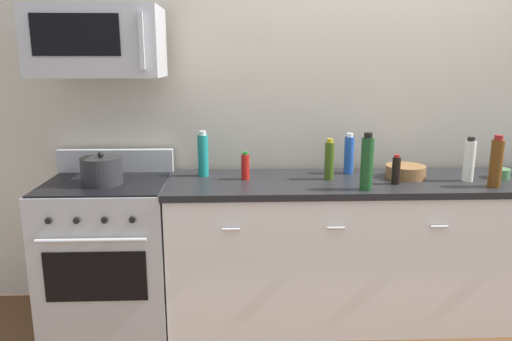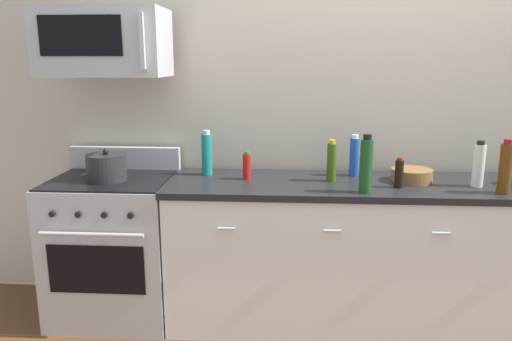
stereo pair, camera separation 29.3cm
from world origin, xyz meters
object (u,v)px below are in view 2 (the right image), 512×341
Objects in this scene: bottle_wine_amber at (505,168)px; bowl_wooden_salad at (412,175)px; range_oven at (115,246)px; bottle_olive_oil at (332,162)px; bottle_soy_sauce_dark at (399,173)px; bottle_wine_green at (366,165)px; microwave at (104,43)px; bottle_hot_sauce_red at (247,166)px; stockpot at (107,167)px; bottle_sparkling_teal at (207,154)px; bottle_vinegar_white at (479,165)px; bottle_soda_blue at (354,156)px.

bowl_wooden_salad is (-0.44, 0.25, -0.10)m from bottle_wine_amber.
bottle_olive_oil is at bearing 0.98° from range_oven.
bottle_wine_green reaches higher than bottle_soy_sauce_dark.
bottle_soy_sauce_dark is 0.54× the size of bottle_wine_green.
microwave reaches higher than bottle_olive_oil.
range_oven is 1.68m from bottle_wine_green.
bowl_wooden_salad is at bearing -0.00° from microwave.
stockpot is at bearing -173.88° from bottle_hot_sauce_red.
bottle_wine_amber is 1.23× the size of bowl_wooden_salad.
range_oven is at bearing 176.41° from bottle_soy_sauce_dark.
bottle_olive_oil is 1.06× the size of stockpot.
bottle_wine_green is at bearing -139.60° from bowl_wooden_salad.
bottle_soy_sauce_dark is 0.40m from bottle_olive_oil.
bottle_vinegar_white is (1.64, -0.20, -0.01)m from bottle_sparkling_teal.
bottle_wine_amber is at bearing -59.14° from bottle_vinegar_white.
bottle_wine_green is at bearing -165.31° from bottle_vinegar_white.
bottle_vinegar_white is 1.13× the size of stockpot.
bottle_wine_amber is at bearing -9.33° from bottle_hot_sauce_red.
bottle_sparkling_teal is at bearing 18.26° from stockpot.
bottle_wine_amber is 1.76m from bottle_sparkling_teal.
bottle_wine_green reaches higher than bottle_sparkling_teal.
range_oven is 2.30m from bottle_vinegar_white.
bottle_soy_sauce_dark is at bearing 170.77° from bottle_wine_amber.
bottle_vinegar_white is at bearing 14.69° from bottle_wine_green.
bottle_soy_sauce_dark is 0.91m from bottle_hot_sauce_red.
bottle_vinegar_white reaches higher than bottle_soy_sauce_dark.
range_oven is 3.66× the size of bottle_sparkling_teal.
bottle_wine_amber is at bearing -4.95° from range_oven.
bottle_wine_amber reaches higher than bottle_olive_oil.
stockpot reaches higher than range_oven.
bottle_wine_green reaches higher than bottle_vinegar_white.
bowl_wooden_salad is (-0.36, 0.10, -0.09)m from bottle_vinegar_white.
bottle_wine_green reaches higher than bottle_olive_oil.
bottle_vinegar_white reaches higher than range_oven.
bottle_wine_amber is (2.32, -0.20, 0.60)m from range_oven.
bottle_soda_blue reaches higher than bottle_olive_oil.
range_oven is at bearing -177.42° from bottle_hot_sauce_red.
stockpot is (-1.54, -0.23, -0.04)m from bottle_soda_blue.
bottle_soda_blue reaches higher than bottle_soy_sauce_dark.
stockpot is at bearing -90.00° from range_oven.
bottle_wine_amber is 0.96m from bottle_olive_oil.
bottle_olive_oil is at bearing 3.19° from stockpot.
bottle_soda_blue is (1.54, 0.13, -0.70)m from microwave.
range_oven is 4.17× the size of bottle_olive_oil.
bowl_wooden_salad is (0.32, 0.28, -0.11)m from bottle_wine_green.
bottle_sparkling_teal is (-0.96, 0.37, -0.02)m from bottle_wine_green.
bottle_soda_blue is 1.10× the size of stockpot.
bottle_soy_sauce_dark is 0.36m from bottle_soda_blue.
bottle_sparkling_teal is (-1.72, 0.34, -0.01)m from bottle_wine_amber.
bottle_soda_blue is 1.56m from stockpot.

